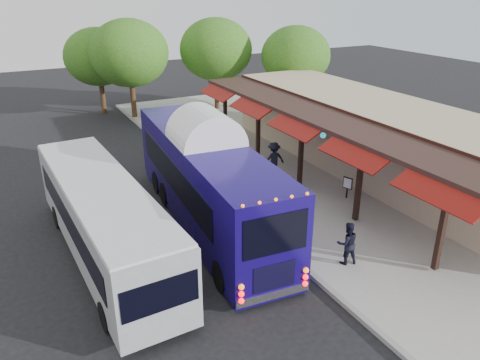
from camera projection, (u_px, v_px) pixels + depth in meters
ground at (275, 246)px, 17.41m from camera, size 90.00×90.00×0.00m
sidewalk at (320, 183)px, 22.78m from camera, size 10.00×40.00×0.15m
curb at (229, 203)px, 20.66m from camera, size 0.20×40.00×0.16m
station_shelter at (377, 138)px, 23.53m from camera, size 8.15×20.00×3.60m
coach_bus at (207, 177)px, 18.36m from camera, size 3.36×11.92×3.77m
city_bus at (104, 217)px, 16.13m from camera, size 2.84×10.82×2.88m
ped_a at (287, 204)px, 18.49m from camera, size 0.67×0.51×1.65m
ped_b at (347, 243)px, 15.84m from camera, size 0.88×0.77×1.54m
ped_c at (270, 188)px, 19.60m from camera, size 1.20×0.67×1.94m
ped_d at (274, 159)px, 23.14m from camera, size 1.18×0.78×1.71m
sign_board at (348, 184)px, 20.72m from camera, size 0.20×0.43×0.99m
tree_left at (129, 53)px, 31.94m from camera, size 5.40×5.40×6.91m
tree_mid at (216, 50)px, 34.20m from camera, size 5.31×5.31×6.80m
tree_right at (296, 56)px, 33.40m from camera, size 4.95×4.95×6.34m
tree_far at (98, 57)px, 33.57m from camera, size 4.85×4.85×6.21m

